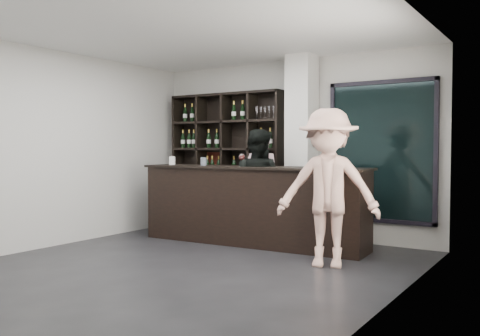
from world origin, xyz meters
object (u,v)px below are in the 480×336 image
Objects in this scene: tasting_counter at (252,205)px; wine_shelf at (227,162)px; taster_pink at (262,186)px; customer at (328,188)px; taster_black at (257,186)px.

wine_shelf is at bearing 138.31° from tasting_counter.
taster_pink is at bearing 92.69° from tasting_counter.
taster_pink is at bearing 129.78° from customer.
taster_pink is 0.89× the size of customer.
customer reaches higher than tasting_counter.
tasting_counter is (1.04, -0.82, -0.61)m from wine_shelf.
taster_black is (0.03, 0.10, 0.28)m from tasting_counter.
taster_pink is at bearing -74.99° from taster_black.
customer is (1.56, -1.03, 0.11)m from taster_pink.
wine_shelf reaches higher than taster_black.
customer reaches higher than taster_pink.
tasting_counter is at bearing 138.65° from customer.
customer reaches higher than taster_black.
wine_shelf is at bearing 132.69° from customer.
wine_shelf is 1.39× the size of taster_pink.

